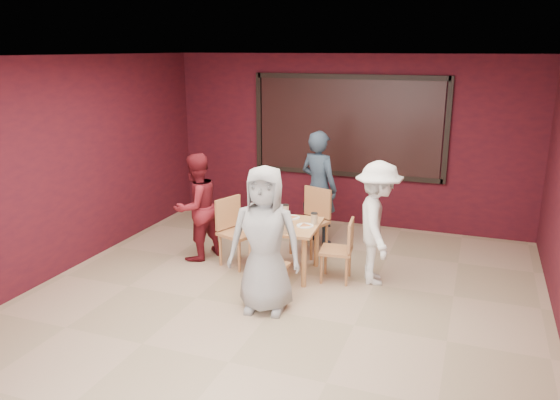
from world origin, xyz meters
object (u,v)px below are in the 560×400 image
(chair_right, at_px, (342,247))
(diner_back, at_px, (319,188))
(chair_front, at_px, (268,264))
(chair_back, at_px, (312,217))
(diner_front, at_px, (265,240))
(chair_left, at_px, (235,228))
(diner_left, at_px, (196,207))
(dining_table, at_px, (285,229))
(diner_right, at_px, (377,223))

(chair_right, height_order, diner_back, diner_back)
(chair_front, relative_size, chair_back, 0.83)
(chair_front, height_order, diner_front, diner_front)
(chair_left, distance_m, diner_left, 0.63)
(dining_table, xyz_separation_m, chair_back, (0.11, 0.87, -0.08))
(diner_left, bearing_deg, chair_front, 79.29)
(chair_back, relative_size, diner_back, 0.55)
(diner_back, bearing_deg, chair_front, 112.13)
(chair_back, relative_size, chair_right, 1.16)
(chair_right, bearing_deg, dining_table, -178.21)
(dining_table, bearing_deg, chair_right, 1.79)
(chair_back, relative_size, diner_front, 0.56)
(diner_front, bearing_deg, chair_left, 119.94)
(chair_back, distance_m, chair_left, 1.17)
(dining_table, bearing_deg, diner_front, -82.23)
(chair_back, xyz_separation_m, chair_left, (-0.86, -0.80, -0.01))
(chair_back, relative_size, diner_left, 0.63)
(chair_front, xyz_separation_m, diner_left, (-1.42, 0.89, 0.31))
(chair_back, relative_size, diner_right, 0.60)
(chair_front, xyz_separation_m, chair_right, (0.67, 0.83, 0.02))
(chair_front, height_order, diner_left, diner_left)
(diner_front, distance_m, diner_left, 1.87)
(diner_front, xyz_separation_m, diner_back, (-0.07, 2.34, 0.03))
(chair_front, relative_size, diner_right, 0.50)
(diner_left, bearing_deg, chair_right, 109.64)
(chair_front, height_order, chair_left, chair_left)
(chair_left, height_order, diner_front, diner_front)
(chair_front, height_order, chair_right, chair_right)
(dining_table, height_order, chair_front, dining_table)
(diner_back, bearing_deg, diner_front, 113.62)
(diner_right, bearing_deg, diner_left, 75.10)
(diner_back, distance_m, diner_left, 1.86)
(diner_left, bearing_deg, chair_back, 139.87)
(chair_right, xyz_separation_m, diner_right, (0.42, 0.12, 0.32))
(dining_table, distance_m, chair_front, 0.82)
(dining_table, relative_size, diner_back, 0.53)
(dining_table, bearing_deg, diner_left, 176.21)
(dining_table, xyz_separation_m, diner_right, (1.17, 0.15, 0.17))
(chair_left, bearing_deg, chair_right, -1.99)
(diner_front, height_order, diner_left, diner_front)
(chair_back, relative_size, chair_left, 1.02)
(chair_left, xyz_separation_m, diner_back, (0.83, 1.21, 0.34))
(chair_left, height_order, diner_left, diner_left)
(chair_left, xyz_separation_m, diner_front, (0.90, -1.13, 0.31))
(chair_left, distance_m, chair_right, 1.51)
(chair_right, xyz_separation_m, diner_front, (-0.61, -1.07, 0.38))
(diner_back, bearing_deg, chair_back, 116.42)
(chair_left, distance_m, diner_back, 1.51)
(diner_left, height_order, diner_right, diner_right)
(dining_table, relative_size, chair_right, 1.14)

